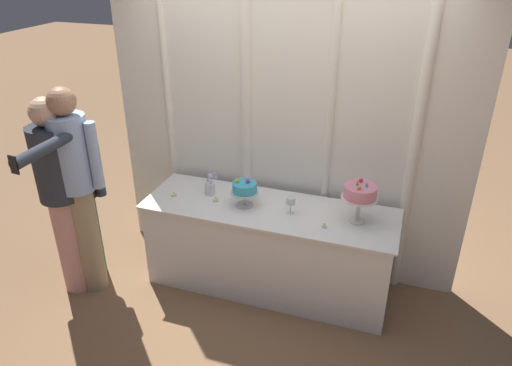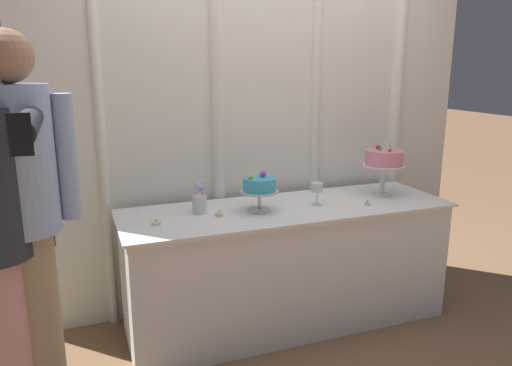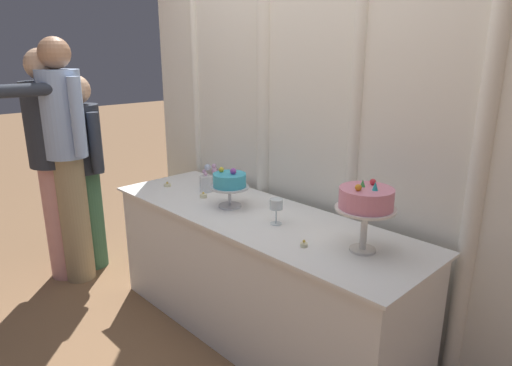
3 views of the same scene
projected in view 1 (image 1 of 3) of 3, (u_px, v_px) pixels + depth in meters
ground_plane at (264, 292)px, 4.09m from camera, size 24.00×24.00×0.00m
draped_curtain at (287, 112)px, 3.85m from camera, size 3.03×0.15×2.79m
cake_table at (268, 248)px, 4.00m from camera, size 2.05×0.66×0.77m
cake_display_nearleft at (245, 189)px, 3.79m from camera, size 0.23×0.23×0.24m
cake_display_nearright at (360, 193)px, 3.53m from camera, size 0.28×0.28×0.34m
wine_glass at (291, 201)px, 3.70m from camera, size 0.07×0.07×0.14m
flower_vase at (210, 186)px, 4.00m from camera, size 0.09×0.11×0.18m
tealight_far_left at (174, 195)px, 4.00m from camera, size 0.05×0.05×0.03m
tealight_near_left at (216, 200)px, 3.92m from camera, size 0.05×0.05×0.04m
tealight_near_right at (324, 226)px, 3.56m from camera, size 0.04×0.04×0.04m
guest_man_dark_suit at (80, 190)px, 3.96m from camera, size 0.46×0.33×1.51m
guest_girl_blue_dress at (60, 190)px, 3.72m from camera, size 0.49×0.75×1.69m
guest_man_pink_jacket at (77, 184)px, 3.72m from camera, size 0.45×0.33×1.76m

